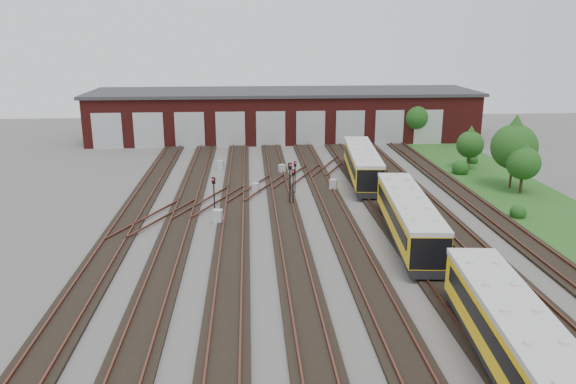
{
  "coord_description": "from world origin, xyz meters",
  "views": [
    {
      "loc": [
        -4.69,
        -35.26,
        13.95
      ],
      "look_at": [
        -1.79,
        6.2,
        2.0
      ],
      "focal_mm": 35.0,
      "sensor_mm": 36.0,
      "label": 1
    }
  ],
  "objects": [
    {
      "name": "track_network",
      "position": [
        -0.17,
        0.59,
        0.11
      ],
      "size": [
        30.4,
        70.0,
        0.33
      ],
      "color": "black",
      "rests_on": "ground"
    },
    {
      "name": "maintenance_shed",
      "position": [
        -0.01,
        39.97,
        3.2
      ],
      "size": [
        51.0,
        12.5,
        6.35
      ],
      "color": "#531714",
      "rests_on": "ground"
    },
    {
      "name": "bush_0",
      "position": [
        16.0,
        4.71,
        0.62
      ],
      "size": [
        1.24,
        1.24,
        1.24
      ],
      "primitive_type": "sphere",
      "color": "#1B4112",
      "rests_on": "ground"
    },
    {
      "name": "tree_3",
      "position": [
        19.33,
        11.22,
        3.14
      ],
      "size": [
        2.95,
        2.95,
        4.89
      ],
      "color": "#322416",
      "rests_on": "ground"
    },
    {
      "name": "metro_train",
      "position": [
        6.0,
        0.23,
        1.78
      ],
      "size": [
        3.73,
        45.87,
        2.83
      ],
      "rotation": [
        0.0,
        0.0,
        -0.09
      ],
      "color": "black",
      "rests_on": "ground"
    },
    {
      "name": "relay_cabinet_4",
      "position": [
        2.82,
        13.29,
        0.53
      ],
      "size": [
        0.78,
        0.73,
        1.06
      ],
      "primitive_type": "cube",
      "rotation": [
        0.0,
        0.0,
        -0.38
      ],
      "color": "#AFB2B5",
      "rests_on": "ground"
    },
    {
      "name": "tree_0",
      "position": [
        16.51,
        35.0,
        3.82
      ],
      "size": [
        3.59,
        3.59,
        5.94
      ],
      "color": "#322416",
      "rests_on": "ground"
    },
    {
      "name": "signal_mast_3",
      "position": [
        -1.17,
        9.03,
        1.97
      ],
      "size": [
        0.27,
        0.25,
        3.08
      ],
      "rotation": [
        0.0,
        0.0,
        -0.19
      ],
      "color": "black",
      "rests_on": "ground"
    },
    {
      "name": "ground",
      "position": [
        0.0,
        0.0,
        0.0
      ],
      "size": [
        120.0,
        120.0,
        0.0
      ],
      "primitive_type": "plane",
      "color": "#4C4947",
      "rests_on": "ground"
    },
    {
      "name": "signal_mast_1",
      "position": [
        -0.69,
        12.8,
        1.85
      ],
      "size": [
        0.24,
        0.23,
        2.89
      ],
      "rotation": [
        0.0,
        0.0,
        -0.04
      ],
      "color": "black",
      "rests_on": "ground"
    },
    {
      "name": "signal_mast_2",
      "position": [
        -1.4,
        9.4,
        2.27
      ],
      "size": [
        0.32,
        0.3,
        3.55
      ],
      "rotation": [
        0.0,
        0.0,
        0.34
      ],
      "color": "black",
      "rests_on": "ground"
    },
    {
      "name": "grass_verge",
      "position": [
        19.0,
        10.0,
        0.03
      ],
      "size": [
        8.0,
        55.0,
        0.05
      ],
      "primitive_type": "cube",
      "color": "#1F4A18",
      "rests_on": "ground"
    },
    {
      "name": "relay_cabinet_3",
      "position": [
        -1.44,
        19.86,
        0.49
      ],
      "size": [
        0.73,
        0.68,
        0.97
      ],
      "primitive_type": "cube",
      "rotation": [
        0.0,
        0.0,
        0.41
      ],
      "color": "#AFB2B5",
      "rests_on": "ground"
    },
    {
      "name": "tree_1",
      "position": [
        18.14,
        20.44,
        2.96
      ],
      "size": [
        2.79,
        2.79,
        4.62
      ],
      "color": "#322416",
      "rests_on": "ground"
    },
    {
      "name": "bush_2",
      "position": [
        19.59,
        23.01,
        0.63
      ],
      "size": [
        1.25,
        1.25,
        1.25
      ],
      "primitive_type": "sphere",
      "color": "#1B4112",
      "rests_on": "ground"
    },
    {
      "name": "relay_cabinet_1",
      "position": [
        -7.73,
        22.12,
        0.49
      ],
      "size": [
        0.65,
        0.56,
        0.98
      ],
      "primitive_type": "cube",
      "rotation": [
        0.0,
        0.0,
        -0.13
      ],
      "color": "#AFB2B5",
      "rests_on": "ground"
    },
    {
      "name": "tree_2",
      "position": [
        19.19,
        12.99,
        4.39
      ],
      "size": [
        4.12,
        4.12,
        6.83
      ],
      "color": "#322416",
      "rests_on": "ground"
    },
    {
      "name": "bush_1",
      "position": [
        16.58,
        18.52,
        0.85
      ],
      "size": [
        1.7,
        1.7,
        1.7
      ],
      "primitive_type": "sphere",
      "color": "#1B4112",
      "rests_on": "ground"
    },
    {
      "name": "signal_mast_0",
      "position": [
        -7.52,
        7.07,
        1.96
      ],
      "size": [
        0.29,
        0.27,
        3.04
      ],
      "rotation": [
        0.0,
        0.0,
        -0.28
      ],
      "color": "black",
      "rests_on": "ground"
    },
    {
      "name": "relay_cabinet_2",
      "position": [
        -4.21,
        13.03,
        0.47
      ],
      "size": [
        0.69,
        0.64,
        0.93
      ],
      "primitive_type": "cube",
      "rotation": [
        0.0,
        0.0,
        -0.38
      ],
      "color": "#AFB2B5",
      "rests_on": "ground"
    },
    {
      "name": "relay_cabinet_0",
      "position": [
        -7.15,
        4.86,
        0.55
      ],
      "size": [
        0.77,
        0.69,
        1.11
      ],
      "primitive_type": "cube",
      "rotation": [
        0.0,
        0.0,
        -0.22
      ],
      "color": "#AFB2B5",
      "rests_on": "ground"
    }
  ]
}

